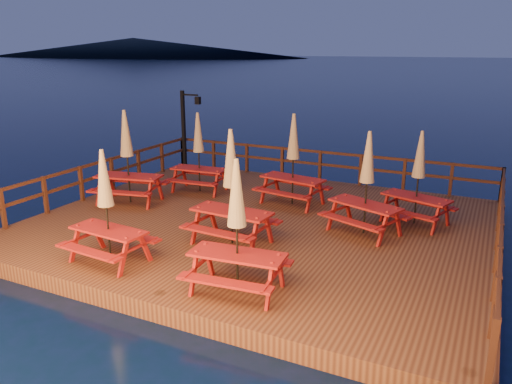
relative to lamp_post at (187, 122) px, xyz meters
The scene contains 14 objects.
ground 7.39m from the lamp_post, 40.16° to the right, with size 500.00×500.00×0.00m, color black.
deck 7.33m from the lamp_post, 40.16° to the right, with size 12.00×10.00×0.40m, color #472517.
deck_piles 7.48m from the lamp_post, 40.16° to the right, with size 11.44×9.44×1.40m.
railing 6.15m from the lamp_post, 27.22° to the right, with size 11.80×9.75×1.10m.
lamp_post is the anchor object (origin of this frame).
headland_left 241.46m from the lamp_post, 129.82° to the left, with size 180.00×84.00×9.00m, color black.
picnic_table_0 4.83m from the lamp_post, 78.17° to the right, with size 2.30×2.03×2.84m.
picnic_table_1 9.11m from the lamp_post, 67.44° to the right, with size 1.89×1.60×2.55m.
picnic_table_2 9.15m from the lamp_post, 27.12° to the right, with size 2.27×2.08×2.65m.
picnic_table_3 10.76m from the lamp_post, 51.39° to the right, with size 2.01×1.71×2.66m.
picnic_table_4 9.62m from the lamp_post, 17.21° to the right, with size 2.14×1.93×2.53m.
picnic_table_5 6.15m from the lamp_post, 25.68° to the right, with size 2.15×1.87×2.75m.
picnic_table_6 8.29m from the lamp_post, 49.16° to the right, with size 2.06×1.73×2.81m.
picnic_table_7 3.58m from the lamp_post, 50.40° to the right, with size 1.94×1.65×2.60m.
Camera 1 is at (5.54, -11.66, 5.03)m, focal length 35.00 mm.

